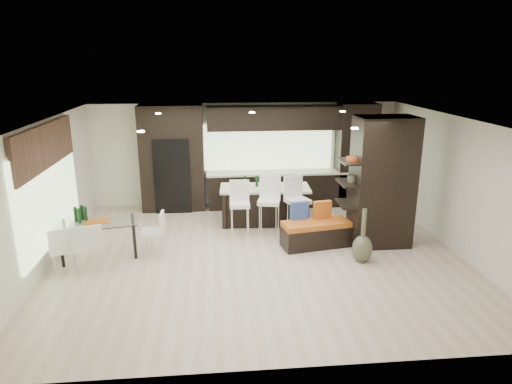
{
  "coord_description": "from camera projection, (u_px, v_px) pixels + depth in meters",
  "views": [
    {
      "loc": [
        -0.86,
        -8.39,
        3.8
      ],
      "look_at": [
        0.0,
        0.6,
        1.15
      ],
      "focal_mm": 32.0,
      "sensor_mm": 36.0,
      "label": 1
    }
  ],
  "objects": [
    {
      "name": "refrigerator",
      "position": [
        173.0,
        174.0,
        11.7
      ],
      "size": [
        0.9,
        0.68,
        1.9
      ],
      "primitive_type": "cube",
      "color": "black",
      "rests_on": "ground"
    },
    {
      "name": "stool_mid",
      "position": [
        269.0,
        212.0,
        10.11
      ],
      "size": [
        0.56,
        0.56,
        1.06
      ],
      "primitive_type": "cube",
      "rotation": [
        0.0,
        0.0,
        -0.23
      ],
      "color": "white",
      "rests_on": "ground"
    },
    {
      "name": "back_wall",
      "position": [
        246.0,
        154.0,
        12.12
      ],
      "size": [
        8.0,
        0.02,
        2.7
      ],
      "primitive_type": "cube",
      "color": "silver",
      "rests_on": "ground"
    },
    {
      "name": "partition_column",
      "position": [
        382.0,
        182.0,
        9.4
      ],
      "size": [
        1.2,
        0.8,
        2.7
      ],
      "primitive_type": "cube",
      "color": "black",
      "rests_on": "ground"
    },
    {
      "name": "ceiling",
      "position": [
        259.0,
        120.0,
        8.4
      ],
      "size": [
        8.0,
        7.0,
        0.02
      ],
      "primitive_type": "cube",
      "color": "white",
      "rests_on": "ground"
    },
    {
      "name": "back_cabinetry",
      "position": [
        266.0,
        156.0,
        11.85
      ],
      "size": [
        6.8,
        0.68,
        2.7
      ],
      "primitive_type": "cube",
      "color": "black",
      "rests_on": "ground"
    },
    {
      "name": "dining_table",
      "position": [
        99.0,
        239.0,
        9.04
      ],
      "size": [
        1.62,
        1.11,
        0.72
      ],
      "primitive_type": "cube",
      "rotation": [
        0.0,
        0.0,
        0.19
      ],
      "color": "white",
      "rests_on": "ground"
    },
    {
      "name": "chair_far",
      "position": [
        63.0,
        251.0,
        8.28
      ],
      "size": [
        0.6,
        0.6,
        0.86
      ],
      "primitive_type": "cube",
      "rotation": [
        0.0,
        0.0,
        0.38
      ],
      "color": "white",
      "rests_on": "ground"
    },
    {
      "name": "stone_accent",
      "position": [
        45.0,
        146.0,
        8.36
      ],
      "size": [
        0.08,
        3.0,
        0.8
      ],
      "primitive_type": "cube",
      "color": "brown",
      "rests_on": "left_wall"
    },
    {
      "name": "left_wall",
      "position": [
        44.0,
        196.0,
        8.41
      ],
      "size": [
        0.02,
        7.0,
        2.7
      ],
      "primitive_type": "cube",
      "color": "silver",
      "rests_on": "ground"
    },
    {
      "name": "ground",
      "position": [
        259.0,
        255.0,
        9.16
      ],
      "size": [
        8.0,
        8.0,
        0.0
      ],
      "primitive_type": "plane",
      "color": "#C8B099",
      "rests_on": "ground"
    },
    {
      "name": "bench",
      "position": [
        316.0,
        234.0,
        9.53
      ],
      "size": [
        1.5,
        0.8,
        0.55
      ],
      "primitive_type": "cube",
      "rotation": [
        0.0,
        0.0,
        0.18
      ],
      "color": "black",
      "rests_on": "ground"
    },
    {
      "name": "floor_vase",
      "position": [
        363.0,
        236.0,
        8.73
      ],
      "size": [
        0.48,
        0.48,
        1.08
      ],
      "primitive_type": null,
      "rotation": [
        0.0,
        0.0,
        -0.25
      ],
      "color": "#494D37",
      "rests_on": "ground"
    },
    {
      "name": "right_wall",
      "position": [
        457.0,
        185.0,
        9.14
      ],
      "size": [
        0.02,
        7.0,
        2.7
      ],
      "primitive_type": "cube",
      "color": "silver",
      "rests_on": "ground"
    },
    {
      "name": "stool_left",
      "position": [
        240.0,
        214.0,
        10.08
      ],
      "size": [
        0.45,
        0.45,
        0.99
      ],
      "primitive_type": "cube",
      "rotation": [
        0.0,
        0.0,
        -0.03
      ],
      "color": "white",
      "rests_on": "ground"
    },
    {
      "name": "ceiling_spots",
      "position": [
        258.0,
        120.0,
        8.64
      ],
      "size": [
        4.0,
        3.0,
        0.02
      ],
      "primitive_type": "cube",
      "color": "white",
      "rests_on": "ceiling"
    },
    {
      "name": "kitchen_island",
      "position": [
        265.0,
        205.0,
        10.89
      ],
      "size": [
        2.15,
        1.02,
        0.87
      ],
      "primitive_type": "cube",
      "rotation": [
        0.0,
        0.0,
        -0.06
      ],
      "color": "black",
      "rests_on": "ground"
    },
    {
      "name": "window_left",
      "position": [
        50.0,
        193.0,
        8.61
      ],
      "size": [
        0.04,
        3.2,
        1.9
      ],
      "primitive_type": "cube",
      "color": "#B2D199",
      "rests_on": "left_wall"
    },
    {
      "name": "stool_right",
      "position": [
        297.0,
        211.0,
        10.18
      ],
      "size": [
        0.6,
        0.6,
        1.05
      ],
      "primitive_type": "cube",
      "rotation": [
        0.0,
        0.0,
        0.38
      ],
      "color": "white",
      "rests_on": "ground"
    },
    {
      "name": "chair_end",
      "position": [
        153.0,
        235.0,
        9.13
      ],
      "size": [
        0.45,
        0.45,
        0.8
      ],
      "primitive_type": "cube",
      "rotation": [
        0.0,
        0.0,
        1.53
      ],
      "color": "white",
      "rests_on": "ground"
    },
    {
      "name": "window_back",
      "position": [
        268.0,
        147.0,
        12.08
      ],
      "size": [
        3.4,
        0.04,
        1.2
      ],
      "primitive_type": "cube",
      "color": "#B2D199",
      "rests_on": "back_wall"
    },
    {
      "name": "chair_near",
      "position": [
        89.0,
        249.0,
        8.3
      ],
      "size": [
        0.6,
        0.6,
        0.91
      ],
      "primitive_type": "cube",
      "rotation": [
        0.0,
        0.0,
        0.25
      ],
      "color": "white",
      "rests_on": "ground"
    }
  ]
}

